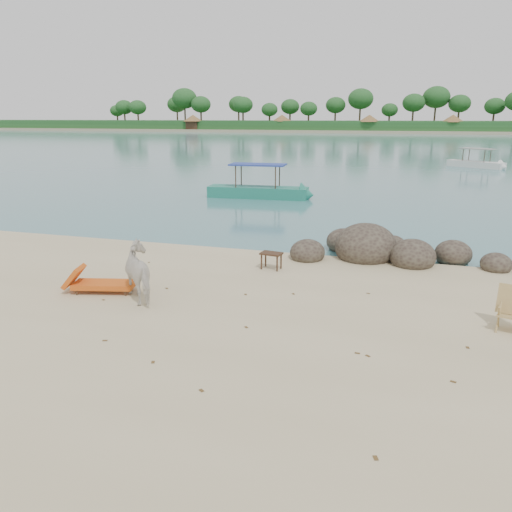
{
  "coord_description": "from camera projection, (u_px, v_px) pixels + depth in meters",
  "views": [
    {
      "loc": [
        2.79,
        -9.15,
        4.26
      ],
      "look_at": [
        -0.49,
        2.0,
        1.0
      ],
      "focal_mm": 35.0,
      "sensor_mm": 36.0,
      "label": 1
    }
  ],
  "objects": [
    {
      "name": "water",
      "position": [
        391.0,
        140.0,
        93.47
      ],
      "size": [
        400.0,
        400.0,
        0.0
      ],
      "primitive_type": "plane",
      "color": "#3C7879",
      "rests_on": "ground"
    },
    {
      "name": "far_shore",
      "position": [
        399.0,
        130.0,
        167.35
      ],
      "size": [
        420.0,
        90.0,
        1.4
      ],
      "primitive_type": "cube",
      "color": "tan",
      "rests_on": "ground"
    },
    {
      "name": "far_scenery",
      "position": [
        398.0,
        121.0,
        135.74
      ],
      "size": [
        420.0,
        18.0,
        9.5
      ],
      "color": "#1E4C1E",
      "rests_on": "ground"
    },
    {
      "name": "boulders",
      "position": [
        380.0,
        250.0,
        15.45
      ],
      "size": [
        6.37,
        2.95,
        1.43
      ],
      "rotation": [
        0.0,
        0.0,
        0.15
      ],
      "color": "#322721",
      "rests_on": "ground"
    },
    {
      "name": "cow",
      "position": [
        143.0,
        273.0,
        11.85
      ],
      "size": [
        1.65,
        1.59,
        1.33
      ],
      "primitive_type": "imported",
      "rotation": [
        0.0,
        0.0,
        3.98
      ],
      "color": "silver",
      "rests_on": "ground"
    },
    {
      "name": "side_table",
      "position": [
        271.0,
        262.0,
        14.27
      ],
      "size": [
        0.65,
        0.47,
        0.48
      ],
      "primitive_type": null,
      "rotation": [
        0.0,
        0.0,
        -0.15
      ],
      "color": "#352115",
      "rests_on": "ground"
    },
    {
      "name": "lounge_chair",
      "position": [
        104.0,
        282.0,
        12.4
      ],
      "size": [
        1.97,
        1.08,
        0.56
      ],
      "primitive_type": null,
      "rotation": [
        0.0,
        0.0,
        0.24
      ],
      "color": "#C84217",
      "rests_on": "ground"
    },
    {
      "name": "deck_chair",
      "position": [
        512.0,
        312.0,
        10.09
      ],
      "size": [
        0.71,
        0.75,
        0.89
      ],
      "primitive_type": null,
      "rotation": [
        0.0,
        0.0,
        -0.27
      ],
      "color": "tan",
      "rests_on": "ground"
    },
    {
      "name": "boat_near",
      "position": [
        258.0,
        169.0,
        27.0
      ],
      "size": [
        6.17,
        1.72,
        2.97
      ],
      "primitive_type": null,
      "rotation": [
        0.0,
        0.0,
        0.06
      ],
      "color": "#1E7460",
      "rests_on": "water"
    },
    {
      "name": "boat_mid",
      "position": [
        477.0,
        151.0,
        43.23
      ],
      "size": [
        5.18,
        4.1,
        2.66
      ],
      "primitive_type": null,
      "rotation": [
        0.0,
        0.0,
        -0.6
      ],
      "color": "silver",
      "rests_on": "water"
    },
    {
      "name": "dead_leaves",
      "position": [
        244.0,
        330.0,
        10.28
      ],
      "size": [
        8.68,
        7.31,
        0.0
      ],
      "color": "brown",
      "rests_on": "ground"
    }
  ]
}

